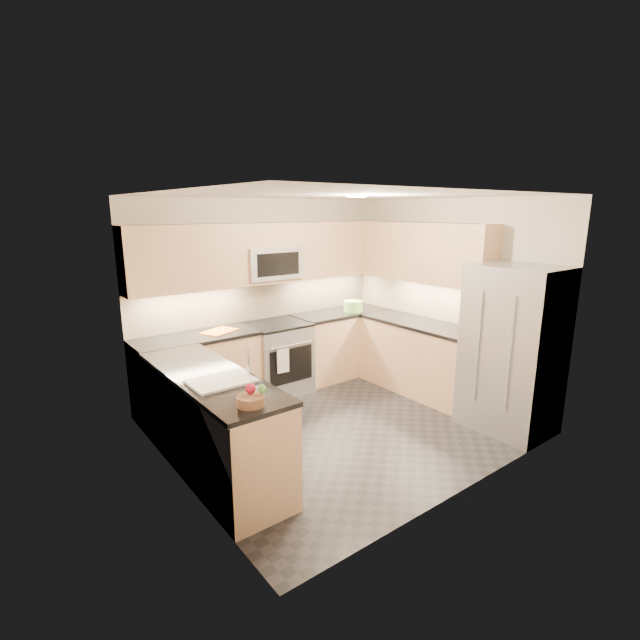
{
  "coord_description": "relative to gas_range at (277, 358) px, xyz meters",
  "views": [
    {
      "loc": [
        -3.06,
        -3.68,
        2.36
      ],
      "look_at": [
        0.0,
        0.35,
        1.15
      ],
      "focal_mm": 26.0,
      "sensor_mm": 36.0,
      "label": 1
    }
  ],
  "objects": [
    {
      "name": "backsplash_right",
      "position": [
        1.8,
        -0.82,
        0.74
      ],
      "size": [
        0.01,
        2.3,
        0.51
      ],
      "primitive_type": "cube",
      "color": "tan",
      "rests_on": "wall_right"
    },
    {
      "name": "base_cab_right",
      "position": [
        1.5,
        -1.12,
        -0.01
      ],
      "size": [
        0.6,
        1.7,
        0.9
      ],
      "primitive_type": "cube",
      "color": "#DCAF84",
      "rests_on": "floor"
    },
    {
      "name": "dish_towel_check",
      "position": [
        -0.15,
        -0.37,
        0.1
      ],
      "size": [
        0.16,
        0.03,
        0.3
      ],
      "primitive_type": "cube",
      "rotation": [
        0.0,
        0.0,
        -0.1
      ],
      "color": "white",
      "rests_on": "oven_handle"
    },
    {
      "name": "faucet",
      "position": [
        -1.24,
        -1.53,
        0.62
      ],
      "size": [
        0.03,
        0.03,
        0.28
      ],
      "primitive_type": "cylinder",
      "color": "silver",
      "rests_on": "countertop_peninsula"
    },
    {
      "name": "countertop_back_left",
      "position": [
        -1.09,
        0.02,
        0.47
      ],
      "size": [
        1.42,
        0.63,
        0.04
      ],
      "primitive_type": "cube",
      "color": "black",
      "rests_on": "base_cab_back_left"
    },
    {
      "name": "sink_basin",
      "position": [
        -1.5,
        -1.53,
        0.42
      ],
      "size": [
        0.52,
        0.38,
        0.16
      ],
      "primitive_type": "cube",
      "color": "white",
      "rests_on": "base_cab_peninsula"
    },
    {
      "name": "microwave",
      "position": [
        0.0,
        0.12,
        1.24
      ],
      "size": [
        0.76,
        0.4,
        0.4
      ],
      "primitive_type": "cube",
      "color": "#ADB1B5",
      "rests_on": "upper_cab_back"
    },
    {
      "name": "wall_right",
      "position": [
        1.8,
        -1.28,
        0.79
      ],
      "size": [
        0.02,
        3.2,
        2.5
      ],
      "primitive_type": "cube",
      "color": "beige",
      "rests_on": "floor"
    },
    {
      "name": "refrigerator",
      "position": [
        1.45,
        -2.43,
        0.45
      ],
      "size": [
        0.7,
        0.9,
        1.8
      ],
      "primitive_type": "cube",
      "color": "#A0A3A8",
      "rests_on": "floor"
    },
    {
      "name": "fruit_basket",
      "position": [
        -1.53,
        -2.09,
        0.52
      ],
      "size": [
        0.27,
        0.27,
        0.08
      ],
      "primitive_type": "cylinder",
      "rotation": [
        0.0,
        0.0,
        0.35
      ],
      "color": "#916143",
      "rests_on": "countertop_peninsula"
    },
    {
      "name": "wall_front",
      "position": [
        0.0,
        -2.88,
        0.79
      ],
      "size": [
        3.6,
        0.02,
        2.5
      ],
      "primitive_type": "cube",
      "color": "beige",
      "rests_on": "floor"
    },
    {
      "name": "countertop_right",
      "position": [
        1.5,
        -1.12,
        0.47
      ],
      "size": [
        0.63,
        1.7,
        0.04
      ],
      "primitive_type": "cube",
      "color": "black",
      "rests_on": "base_cab_right"
    },
    {
      "name": "fruit_pear",
      "position": [
        -1.45,
        -2.11,
        0.6
      ],
      "size": [
        0.07,
        0.07,
        0.07
      ],
      "primitive_type": "sphere",
      "color": "#55A647",
      "rests_on": "fruit_basket"
    },
    {
      "name": "gas_range",
      "position": [
        0.0,
        0.0,
        0.0
      ],
      "size": [
        0.76,
        0.65,
        0.91
      ],
      "primitive_type": "cube",
      "color": "#9C9FA4",
      "rests_on": "floor"
    },
    {
      "name": "countertop_peninsula",
      "position": [
        -1.5,
        -1.28,
        0.47
      ],
      "size": [
        0.63,
        2.0,
        0.04
      ],
      "primitive_type": "cube",
      "color": "black",
      "rests_on": "base_cab_peninsula"
    },
    {
      "name": "backsplash_back",
      "position": [
        0.0,
        0.32,
        0.74
      ],
      "size": [
        3.6,
        0.01,
        0.51
      ],
      "primitive_type": "cube",
      "color": "tan",
      "rests_on": "wall_back"
    },
    {
      "name": "base_cab_back_left",
      "position": [
        -1.09,
        0.02,
        -0.01
      ],
      "size": [
        1.42,
        0.6,
        0.9
      ],
      "primitive_type": "cube",
      "color": "#DCAF84",
      "rests_on": "floor"
    },
    {
      "name": "base_cab_peninsula",
      "position": [
        -1.5,
        -1.28,
        -0.01
      ],
      "size": [
        0.6,
        2.0,
        0.9
      ],
      "primitive_type": "cube",
      "color": "#DCAF84",
      "rests_on": "floor"
    },
    {
      "name": "cutting_board",
      "position": [
        -0.78,
        0.02,
        0.49
      ],
      "size": [
        0.47,
        0.41,
        0.01
      ],
      "primitive_type": "cube",
      "rotation": [
        0.0,
        0.0,
        0.41
      ],
      "color": "#D16313",
      "rests_on": "countertop_back_left"
    },
    {
      "name": "fruit_apple",
      "position": [
        -1.51,
        -2.05,
        0.6
      ],
      "size": [
        0.08,
        0.08,
        0.08
      ],
      "primitive_type": "sphere",
      "color": "#B8152F",
      "rests_on": "fruit_basket"
    },
    {
      "name": "base_cab_back_right",
      "position": [
        1.09,
        0.02,
        -0.01
      ],
      "size": [
        1.42,
        0.6,
        0.9
      ],
      "primitive_type": "cube",
      "color": "#DCAF84",
      "rests_on": "floor"
    },
    {
      "name": "wall_left",
      "position": [
        -1.8,
        -1.28,
        0.79
      ],
      "size": [
        0.02,
        3.2,
        2.5
      ],
      "primitive_type": "cube",
      "color": "beige",
      "rests_on": "floor"
    },
    {
      "name": "oven_handle",
      "position": [
        0.0,
        -0.35,
        0.26
      ],
      "size": [
        0.6,
        0.02,
        0.02
      ],
      "primitive_type": "cylinder",
      "rotation": [
        0.0,
        1.57,
        0.0
      ],
      "color": "#B2B5BA",
      "rests_on": "gas_range"
    },
    {
      "name": "upper_cab_right",
      "position": [
        1.62,
        -1.0,
        1.37
      ],
      "size": [
        0.35,
        1.95,
        0.75
      ],
      "primitive_type": "cube",
      "color": "#DCAF84",
      "rests_on": "wall_right"
    },
    {
      "name": "floor",
      "position": [
        0.0,
        -1.28,
        -0.46
      ],
      "size": [
        3.6,
        3.2,
        0.0
      ],
      "primitive_type": "cube",
      "color": "black",
      "rests_on": "ground"
    },
    {
      "name": "fridge_handle_left",
      "position": [
        1.08,
        -2.61,
        0.49
      ],
      "size": [
        0.02,
        0.02,
        1.2
      ],
      "primitive_type": "cylinder",
      "color": "#B2B5BA",
      "rests_on": "refrigerator"
    },
    {
      "name": "oven_door_glass",
      "position": [
        0.0,
        -0.33,
        -0.01
      ],
      "size": [
        0.62,
        0.02,
        0.45
      ],
      "primitive_type": "cube",
      "color": "black",
      "rests_on": "gas_range"
    },
    {
      "name": "range_cooktop",
      "position": [
        0.0,
        0.0,
        0.46
      ],
      "size": [
        0.76,
        0.65,
        0.03
      ],
      "primitive_type": "cube",
      "color": "black",
      "rests_on": "gas_range"
    },
    {
      "name": "utensil_bowl",
      "position": [
        1.23,
        -0.09,
        0.56
      ],
      "size": [
        0.28,
        0.28,
        0.15
      ],
      "primitive_type": "cylinder",
      "rotation": [
        0.0,
        0.0,
        -0.02
      ],
      "color": "#73C353",
      "rests_on": "countertop_back_right"
    },
    {
      "name": "wall_back",
      "position": [
        0.0,
        0.32,
        0.79
      ],
      "size": [
        3.6,
        0.02,
        2.5
      ],
      "primitive_type": "cube",
      "color": "beige",
      "rests_on": "floor"
    },
    {
      "name": "microwave_door",
      "position": [
        0.0,
        -0.08,
        1.24
      ],
      "size": [
        0.6,
        0.01,
        0.28
      ],
      "primitive_type": "cube",
      "color": "black",
      "rests_on": "microwave"
    },
    {
      "name": "ceiling",
      "position": [
        0.0,
        -1.28,
        2.04
      ],
      "size": [
        3.6,
        3.2,
        0.02
      ],
      "primitive_type": "cube",
      "color": "beige",
      "rests_on": "wall_back"
    },
    {
      "name": "upper_cab_back",
      "position": [
        0.0,
        0.15,
        1.37
      ],
      "size": [
        3.6,
        0.35,
        0.75
      ],
      "primitive_type": "cube",
      "color": "#DCAF84",
      "rests_on": "wall_back"
    },
    {
      "name": "fridge_handle_right",
      "position": [
        1.08,
        -2.25,
        0.49
      ],
      "size": [
        0.02,
        0.02,
        1.2
      ],
      "primitive_type": "cylinder",
      "color": "#B2B5BA",
      "rests_on": "refrigerator"
    },
    {
      "name": "countertop_back_right",
      "position": [
        1.09,
        0.02,
        0.47
      ],
      "size": [
        1.42,
        0.63,
        0.04
      ],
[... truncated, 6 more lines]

